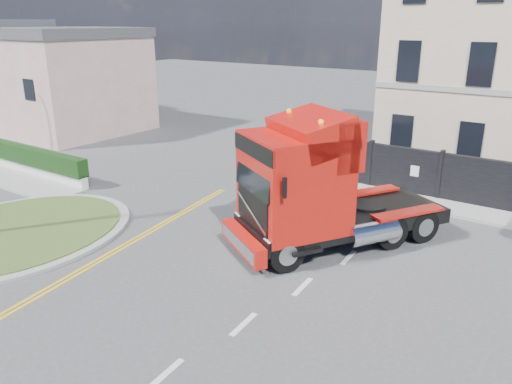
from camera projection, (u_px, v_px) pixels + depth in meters
The scene contains 9 objects.
ground at pixel (228, 255), 15.79m from camera, with size 120.00×120.00×0.00m, color #424244.
traffic_island at pixel (14, 233), 17.19m from camera, with size 6.80×6.80×0.17m.
hedge_wall at pixel (30, 160), 23.70m from camera, with size 8.00×0.55×1.35m.
pavement_side at pixel (11, 180), 23.07m from camera, with size 8.50×1.80×0.10m, color gray.
seaside_bldg_pink at pixel (69, 85), 32.56m from camera, with size 8.00×8.00×6.00m, color beige.
seaside_bldg_cream at pixel (28, 82), 38.57m from camera, with size 9.00×8.00×5.00m, color beige.
hoarding_fence at pixel (508, 188), 18.95m from camera, with size 18.80×0.25×2.00m.
pavement_far at pixel (484, 215), 18.85m from camera, with size 20.00×1.60×0.12m, color gray.
truck at pixel (313, 191), 15.76m from camera, with size 6.02×7.52×4.31m.
Camera 1 is at (8.86, -11.23, 7.04)m, focal length 35.00 mm.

